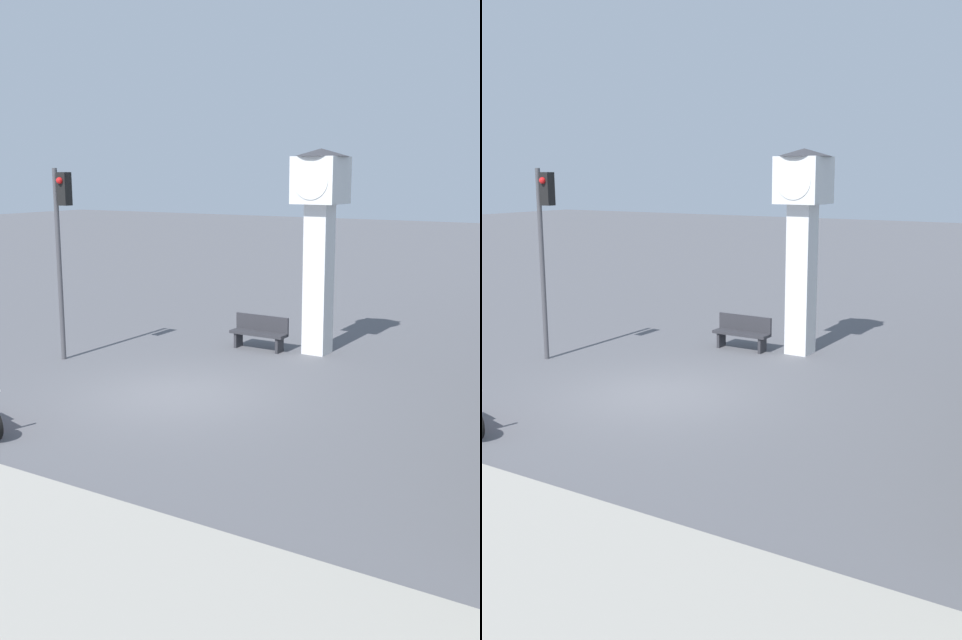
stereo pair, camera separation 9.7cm
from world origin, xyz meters
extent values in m
plane|color=#56565B|center=(0.00, 0.00, 0.00)|extent=(120.00, 120.00, 0.00)
cube|color=white|center=(1.05, 4.95, 1.96)|extent=(0.62, 0.62, 3.93)
cube|color=white|center=(1.05, 4.95, 4.52)|extent=(1.18, 1.18, 1.18)
cylinder|color=white|center=(1.05, 4.36, 4.52)|extent=(0.94, 0.02, 0.94)
cone|color=#333338|center=(1.05, 4.95, 5.21)|extent=(1.41, 1.41, 0.20)
cylinder|color=#47474C|center=(-4.25, 1.00, 2.41)|extent=(0.12, 0.12, 4.82)
cube|color=black|center=(-3.95, 1.00, 4.32)|extent=(0.28, 0.24, 0.80)
sphere|color=red|center=(-3.95, 0.85, 4.52)|extent=(0.16, 0.16, 0.16)
cube|color=#2D2D33|center=(-0.46, 4.46, 0.45)|extent=(1.60, 0.44, 0.08)
cube|color=#2D2D33|center=(-0.46, 4.65, 0.70)|extent=(1.60, 0.06, 0.44)
cube|color=#2D2D33|center=(-1.10, 4.46, 0.21)|extent=(0.08, 0.35, 0.41)
cube|color=#2D2D33|center=(0.18, 4.46, 0.21)|extent=(0.08, 0.35, 0.41)
camera|label=1|loc=(8.85, -11.83, 4.67)|focal=40.00mm
camera|label=2|loc=(8.93, -11.78, 4.67)|focal=40.00mm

